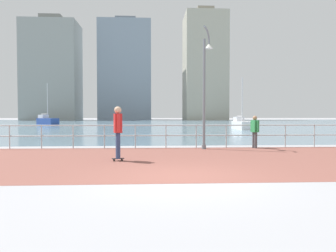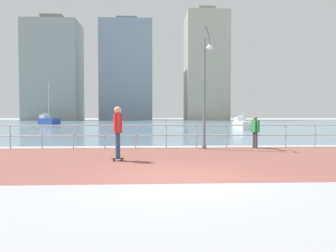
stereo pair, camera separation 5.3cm
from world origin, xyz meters
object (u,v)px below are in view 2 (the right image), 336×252
Objects in this scene: lamppost at (206,81)px; sailboat_yellow at (243,124)px; sailboat_navy at (48,121)px; bystander at (255,129)px; skateboarder at (118,128)px.

lamppost is 0.99× the size of sailboat_yellow.
sailboat_yellow is (7.22, 19.18, -2.48)m from lamppost.
sailboat_navy is (-26.14, 18.30, 0.10)m from sailboat_yellow.
lamppost is at bearing -177.15° from bystander.
sailboat_navy reaches higher than bystander.
skateboarder is 1.21× the size of bystander.
skateboarder is (-3.51, -3.62, -1.93)m from lamppost.
lamppost is 3.04× the size of skateboarder.
lamppost is at bearing -63.22° from sailboat_navy.
sailboat_yellow is at bearing -35.01° from sailboat_navy.
sailboat_navy is at bearing 110.55° from skateboarder.
skateboarder is at bearing -147.25° from bystander.
bystander is 0.23× the size of sailboat_navy.
sailboat_navy is (-15.41, 41.10, -0.45)m from skateboarder.
sailboat_navy reaches higher than sailboat_yellow.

